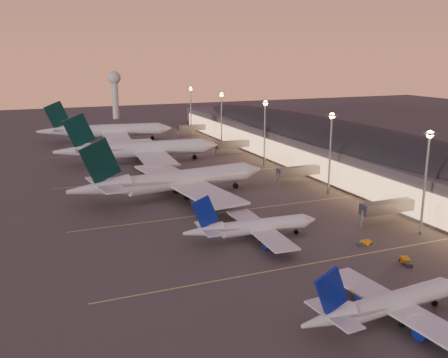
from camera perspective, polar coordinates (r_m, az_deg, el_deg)
ground at (r=112.56m, az=7.95°, el=-8.72°), size 700.00×700.00×0.00m
airliner_narrow_south at (r=89.15m, az=18.05°, el=-13.47°), size 33.98×30.44×12.13m
airliner_narrow_north at (r=119.94m, az=3.27°, el=-5.53°), size 34.17×30.51×12.21m
airliner_wide_near at (r=154.74m, az=-5.78°, el=-0.23°), size 64.69×59.41×20.70m
airliner_wide_mid at (r=207.05m, az=-9.62°, el=3.33°), size 67.16×61.31×21.49m
airliner_wide_far at (r=261.83m, az=-13.27°, el=5.37°), size 67.04×61.48×21.45m
terminal_building at (r=201.47m, az=12.86°, el=3.83°), size 56.35×255.00×17.46m
light_masts at (r=180.03m, az=7.62°, el=5.70°), size 2.20×217.20×25.90m
radar_tower at (r=355.41m, az=-12.38°, el=10.26°), size 9.00×9.00×32.50m
lane_markings at (r=146.25m, az=0.03°, el=-3.17°), size 90.00×180.36×0.00m
baggage_tug_c at (r=122.03m, az=15.76°, el=-7.05°), size 3.59×1.76×1.03m
baggage_tug_d at (r=114.15m, az=20.09°, el=-8.85°), size 2.92×4.23×1.18m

